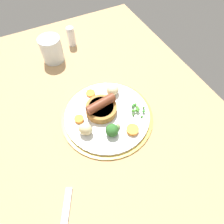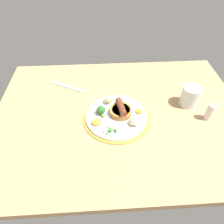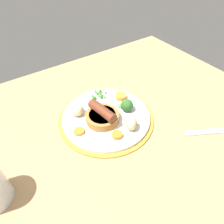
% 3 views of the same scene
% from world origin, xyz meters
% --- Properties ---
extents(dining_table, '(1.10, 0.80, 0.03)m').
position_xyz_m(dining_table, '(0.00, 0.00, 0.01)').
color(dining_table, tan).
rests_on(dining_table, ground).
extents(dinner_plate, '(0.28, 0.28, 0.01)m').
position_xyz_m(dinner_plate, '(0.02, 0.03, 0.04)').
color(dinner_plate, '#B79333').
rests_on(dinner_plate, dining_table).
extents(sausage_pudding, '(0.10, 0.10, 0.05)m').
position_xyz_m(sausage_pudding, '(-0.00, 0.02, 0.06)').
color(sausage_pudding, '#AD7538').
rests_on(sausage_pudding, dinner_plate).
extents(pea_pile, '(0.06, 0.05, 0.02)m').
position_xyz_m(pea_pile, '(0.05, 0.11, 0.05)').
color(pea_pile, '#448B3A').
rests_on(pea_pile, dinner_plate).
extents(broccoli_floret_near, '(0.04, 0.05, 0.04)m').
position_xyz_m(broccoli_floret_near, '(0.08, 0.01, 0.06)').
color(broccoli_floret_near, '#2D6628').
rests_on(broccoli_floret_near, dinner_plate).
extents(potato_chunk_0, '(0.05, 0.05, 0.04)m').
position_xyz_m(potato_chunk_0, '(-0.05, 0.08, 0.06)').
color(potato_chunk_0, beige).
rests_on(potato_chunk_0, dinner_plate).
extents(potato_chunk_1, '(0.05, 0.05, 0.04)m').
position_xyz_m(potato_chunk_1, '(0.05, -0.05, 0.06)').
color(potato_chunk_1, beige).
rests_on(potato_chunk_1, dinner_plate).
extents(carrot_slice_0, '(0.03, 0.03, 0.01)m').
position_xyz_m(carrot_slice_0, '(0.00, -0.06, 0.05)').
color(carrot_slice_0, orange).
rests_on(carrot_slice_0, dinner_plate).
extents(carrot_slice_1, '(0.04, 0.04, 0.01)m').
position_xyz_m(carrot_slice_1, '(0.10, 0.07, 0.05)').
color(carrot_slice_1, orange).
rests_on(carrot_slice_1, dinner_plate).
extents(carrot_slice_2, '(0.04, 0.04, 0.01)m').
position_xyz_m(carrot_slice_2, '(-0.08, 0.01, 0.05)').
color(carrot_slice_2, orange).
rests_on(carrot_slice_2, dinner_plate).
extents(fork, '(0.17, 0.10, 0.01)m').
position_xyz_m(fork, '(0.25, -0.19, 0.03)').
color(fork, silver).
rests_on(fork, dining_table).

